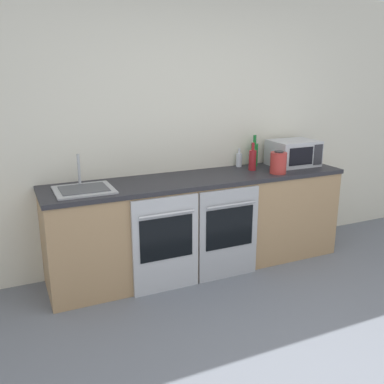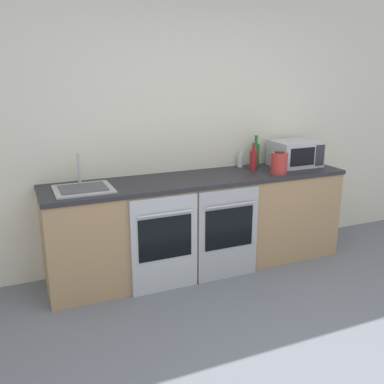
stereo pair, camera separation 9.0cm
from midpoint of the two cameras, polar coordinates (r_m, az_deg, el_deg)
The scene contains 10 objects.
wall_back at distance 4.20m, azimuth -0.12°, elevation 8.26°, with size 10.00×0.06×2.60m.
counter_back at distance 4.10m, azimuth 1.72°, elevation -4.12°, with size 2.88×0.63×0.90m.
oven_left at distance 3.67m, azimuth -2.93°, elevation -6.97°, with size 0.59×0.06×0.85m.
oven_right at distance 3.90m, azimuth 5.52°, elevation -5.58°, with size 0.59×0.06×0.85m.
microwave at distance 4.56m, azimuth 14.13°, elevation 5.02°, with size 0.47×0.37×0.26m.
bottle_clear at distance 4.42m, azimuth 7.04°, elevation 4.29°, with size 0.06×0.06×0.19m.
bottle_green at distance 4.47m, azimuth 9.05°, elevation 5.02°, with size 0.08×0.08×0.32m.
bottle_red at distance 4.27m, azimuth 8.80°, elevation 4.28°, with size 0.07×0.07×0.27m.
kettle at distance 4.17m, azimuth 12.16°, elevation 3.78°, with size 0.16×0.16×0.22m.
sink at distance 3.64m, azimuth -13.63°, elevation 0.50°, with size 0.47×0.42×0.28m.
Camera 2 is at (-1.59, -1.64, 1.85)m, focal length 40.00 mm.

